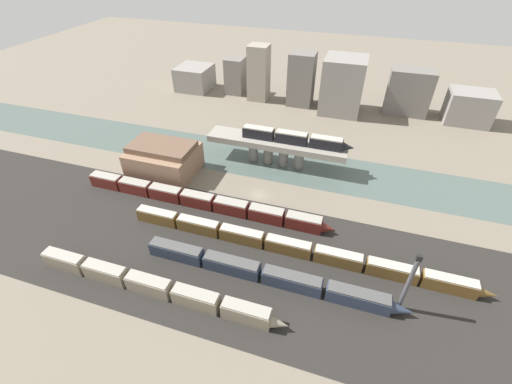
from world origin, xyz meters
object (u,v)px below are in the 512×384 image
at_px(train_yard_far, 293,248).
at_px(signal_tower, 408,284).
at_px(train_yard_outer, 202,201).
at_px(train_yard_mid, 268,275).
at_px(warehouse_building, 164,159).
at_px(train_on_bridge, 296,138).
at_px(train_yard_near, 154,286).

relative_size(train_yard_far, signal_tower, 5.38).
height_order(train_yard_far, train_yard_outer, train_yard_outer).
relative_size(train_yard_mid, warehouse_building, 3.00).
bearing_deg(train_yard_far, train_on_bridge, 102.66).
bearing_deg(train_on_bridge, warehouse_building, -157.82).
distance_m(train_on_bridge, train_yard_mid, 47.24).
bearing_deg(train_yard_mid, train_yard_far, 70.20).
bearing_deg(train_yard_near, train_on_bridge, 73.21).
relative_size(train_yard_mid, train_yard_outer, 0.82).
xyz_separation_m(train_yard_near, warehouse_building, (-20.73, 41.21, 2.71)).
distance_m(train_on_bridge, train_yard_outer, 34.86).
relative_size(train_on_bridge, train_yard_near, 0.61).
distance_m(warehouse_building, signal_tower, 75.81).
bearing_deg(warehouse_building, train_yard_near, -63.29).
xyz_separation_m(train_on_bridge, train_yard_mid, (4.88, -46.24, -8.36)).
height_order(train_yard_far, signal_tower, signal_tower).
distance_m(train_yard_far, train_yard_outer, 29.41).
bearing_deg(train_yard_outer, signal_tower, -18.47).
bearing_deg(warehouse_building, train_on_bridge, 22.18).
bearing_deg(signal_tower, train_yard_far, 161.35).
relative_size(train_yard_near, signal_tower, 3.60).
height_order(train_yard_near, train_yard_far, train_yard_near).
bearing_deg(signal_tower, train_yard_mid, -177.02).
relative_size(train_yard_near, train_yard_mid, 0.97).
xyz_separation_m(train_yard_mid, signal_tower, (27.11, 1.41, 6.05)).
bearing_deg(train_yard_outer, train_yard_far, -18.32).
bearing_deg(signal_tower, train_yard_near, -166.49).
relative_size(train_yard_mid, signal_tower, 3.73).
xyz_separation_m(train_yard_far, train_yard_outer, (-27.92, 9.24, 0.12)).
xyz_separation_m(train_yard_near, train_yard_outer, (-2.57, 29.04, -0.08)).
xyz_separation_m(train_on_bridge, warehouse_building, (-37.81, -15.41, -5.45)).
xyz_separation_m(train_yard_near, train_yard_mid, (21.96, 10.38, -0.20)).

